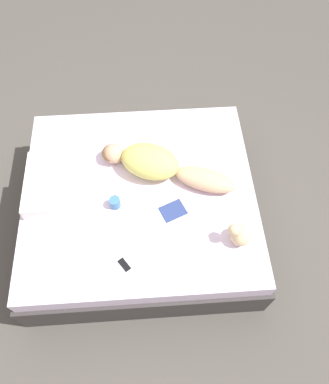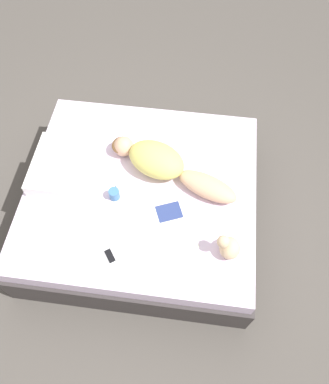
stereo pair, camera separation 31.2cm
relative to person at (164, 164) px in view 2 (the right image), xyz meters
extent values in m
plane|color=#4C4742|center=(-0.19, 0.17, -0.66)|extent=(12.00, 12.00, 0.00)
cube|color=#383333|center=(-0.19, 0.17, -0.46)|extent=(1.88, 2.02, 0.40)
cube|color=silver|center=(-0.19, 0.17, -0.18)|extent=(1.82, 1.96, 0.16)
ellipsoid|color=tan|center=(-0.16, -0.39, -0.03)|extent=(0.39, 0.57, 0.14)
ellipsoid|color=#D1C660|center=(0.03, 0.07, 0.02)|extent=(0.50, 0.60, 0.24)
ellipsoid|color=brown|center=(0.16, 0.40, -0.01)|extent=(0.23, 0.23, 0.10)
sphere|color=tan|center=(0.15, 0.38, -0.01)|extent=(0.18, 0.18, 0.18)
cube|color=silver|center=(-0.63, -0.19, -0.10)|extent=(0.34, 0.36, 0.01)
cube|color=silver|center=(-0.40, -0.10, -0.10)|extent=(0.34, 0.36, 0.01)
cube|color=navy|center=(-0.40, -0.10, -0.10)|extent=(0.22, 0.25, 0.00)
cylinder|color=teal|center=(-0.32, 0.37, -0.06)|extent=(0.09, 0.09, 0.10)
cylinder|color=black|center=(-0.32, 0.37, -0.02)|extent=(0.08, 0.08, 0.01)
torus|color=teal|center=(-0.27, 0.37, -0.06)|extent=(0.06, 0.01, 0.06)
cube|color=silver|center=(-0.84, 0.31, -0.10)|extent=(0.15, 0.13, 0.01)
cube|color=black|center=(-0.84, 0.31, -0.09)|extent=(0.12, 0.11, 0.00)
ellipsoid|color=#D1B289|center=(-0.69, -0.60, -0.03)|extent=(0.18, 0.16, 0.15)
sphere|color=#D1B289|center=(-0.69, -0.53, 0.07)|extent=(0.10, 0.10, 0.10)
cube|color=white|center=(-0.11, 0.93, -0.04)|extent=(0.59, 0.38, 0.14)
camera|label=1|loc=(-1.83, 0.07, 2.63)|focal=35.00mm
camera|label=2|loc=(-1.82, -0.24, 2.63)|focal=35.00mm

